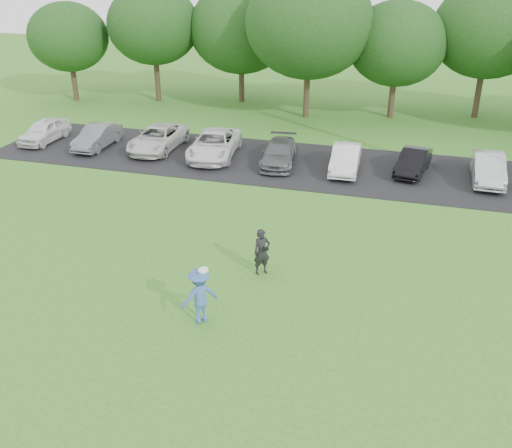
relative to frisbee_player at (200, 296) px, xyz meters
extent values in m
plane|color=#2E7321|center=(0.51, 0.29, -0.83)|extent=(100.00, 100.00, 0.00)
cube|color=black|center=(0.51, 13.29, -0.81)|extent=(32.00, 6.50, 0.03)
imported|color=#3C61AA|center=(0.00, 0.00, 0.00)|extent=(1.19, 1.18, 1.65)
cylinder|color=white|center=(0.22, -0.17, 0.93)|extent=(0.27, 0.27, 0.09)
imported|color=black|center=(0.93, 2.98, -0.06)|extent=(0.66, 0.64, 1.53)
cube|color=black|center=(1.11, 2.80, 0.16)|extent=(0.17, 0.17, 0.10)
imported|color=silver|center=(-13.87, 13.04, -0.21)|extent=(1.40, 3.44, 1.17)
imported|color=slate|center=(-10.64, 12.91, -0.23)|extent=(1.24, 3.47, 1.14)
imported|color=silver|center=(-7.47, 13.46, -0.20)|extent=(1.99, 4.29, 1.19)
imported|color=silver|center=(-4.33, 13.21, -0.17)|extent=(2.62, 4.74, 1.25)
imported|color=#515458|center=(-0.98, 13.01, -0.25)|extent=(1.97, 3.91, 1.09)
imported|color=silver|center=(2.18, 12.97, -0.22)|extent=(1.40, 3.59, 1.16)
imported|color=black|center=(5.19, 13.54, -0.26)|extent=(1.69, 3.42, 1.08)
imported|color=#B2B5BA|center=(8.40, 13.37, -0.19)|extent=(1.29, 3.68, 1.21)
cylinder|color=#38281C|center=(-17.49, 21.89, 0.27)|extent=(0.36, 0.36, 2.20)
ellipsoid|color=#214C19|center=(-17.49, 21.89, 3.32)|extent=(5.20, 5.20, 4.42)
cylinder|color=#38281C|center=(-11.99, 23.29, 0.52)|extent=(0.36, 0.36, 2.70)
ellipsoid|color=#214C19|center=(-11.99, 23.29, 4.10)|extent=(5.94, 5.94, 5.05)
cylinder|color=#38281C|center=(-6.49, 24.69, 0.27)|extent=(0.36, 0.36, 2.20)
ellipsoid|color=#214C19|center=(-6.49, 24.69, 3.88)|extent=(6.68, 6.68, 5.68)
cylinder|color=#38281C|center=(-1.49, 21.89, 0.52)|extent=(0.36, 0.36, 2.70)
ellipsoid|color=#214C19|center=(-1.49, 21.89, 4.65)|extent=(7.42, 7.42, 6.31)
cylinder|color=#38281C|center=(3.51, 23.29, 0.27)|extent=(0.36, 0.36, 2.20)
ellipsoid|color=#214C19|center=(3.51, 23.29, 3.53)|extent=(5.76, 5.76, 4.90)
cylinder|color=#38281C|center=(8.51, 24.69, 0.52)|extent=(0.36, 0.36, 2.70)
ellipsoid|color=#214C19|center=(8.51, 24.69, 4.31)|extent=(6.50, 6.50, 5.53)
camera|label=1|loc=(5.08, -12.16, 8.46)|focal=40.00mm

